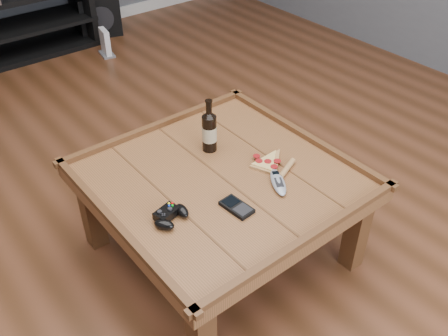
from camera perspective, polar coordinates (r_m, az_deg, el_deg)
ground at (r=2.37m, az=-0.34°, el=-9.56°), size 6.00×6.00×0.00m
baseboard at (r=4.70m, az=-24.23°, el=12.94°), size 5.00×0.02×0.10m
coffee_table at (r=2.10m, az=-0.38°, el=-2.21°), size 1.03×1.03×0.48m
media_console at (r=4.41m, az=-23.87°, el=14.38°), size 1.40×0.45×0.50m
beer_bottle at (r=2.17m, az=-1.69°, el=4.32°), size 0.06×0.06×0.25m
game_controller at (r=1.86m, az=-6.15°, el=-5.44°), size 0.16×0.13×0.04m
pizza_slice at (r=2.13m, az=5.33°, el=0.47°), size 0.23×0.28×0.02m
smartphone at (r=1.91m, az=1.46°, el=-4.47°), size 0.08×0.14×0.02m
remote_control at (r=2.03m, az=6.20°, el=-1.61°), size 0.14×0.18×0.03m
subwoofer at (r=4.73m, az=-14.28°, el=16.80°), size 0.43×0.43×0.35m
game_console at (r=4.27m, az=-13.39°, el=13.67°), size 0.13×0.19×0.22m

